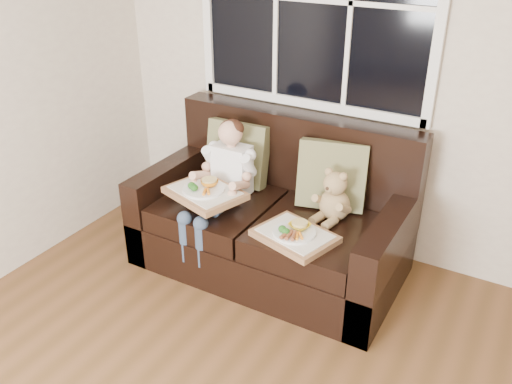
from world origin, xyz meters
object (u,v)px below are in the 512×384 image
Objects in this scene: teddy_bear at (334,199)px; tray_right at (295,235)px; loveseat at (274,222)px; tray_left at (205,191)px; child at (224,175)px.

teddy_bear reaches higher than tray_right.
teddy_bear is 0.36m from tray_right.
loveseat is 3.14× the size of tray_left.
tray_right is (-0.10, -0.33, -0.10)m from teddy_bear.
teddy_bear is at bearing 38.71° from tray_left.
child is 0.67m from tray_right.
tray_right is at bearing 14.10° from tray_left.
loveseat is at bearing 149.06° from tray_right.
tray_left is (-0.34, -0.29, 0.27)m from loveseat.
child is (-0.31, -0.12, 0.32)m from loveseat.
loveseat reaches higher than tray_right.
child is at bearing 177.25° from tray_right.
teddy_bear is 0.63× the size of tray_left.
tray_left is 1.06× the size of tray_right.
tray_left reaches higher than tray_right.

